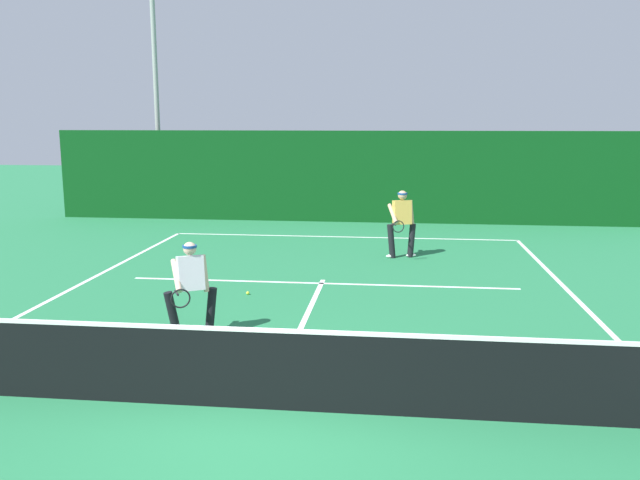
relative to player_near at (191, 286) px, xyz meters
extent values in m
plane|color=#247646|center=(1.63, -2.44, -0.83)|extent=(80.00, 80.00, 0.00)
cube|color=white|center=(1.63, 9.24, -0.83)|extent=(9.99, 0.10, 0.01)
cube|color=white|center=(1.63, 3.66, -0.83)|extent=(8.14, 0.10, 0.01)
cube|color=white|center=(1.63, 0.76, -0.83)|extent=(0.10, 6.40, 0.01)
cube|color=black|center=(1.63, -2.44, -0.36)|extent=(10.77, 0.02, 0.95)
cube|color=white|center=(1.63, -2.44, 0.14)|extent=(10.77, 0.03, 0.05)
cylinder|color=black|center=(0.26, 0.16, -0.45)|extent=(0.26, 0.23, 0.78)
cylinder|color=black|center=(-0.26, -0.13, -0.45)|extent=(0.30, 0.25, 0.78)
ellipsoid|color=white|center=(0.26, 0.16, -0.79)|extent=(0.28, 0.22, 0.09)
ellipsoid|color=white|center=(-0.26, -0.13, -0.79)|extent=(0.28, 0.22, 0.09)
cube|color=silver|center=(0.00, 0.01, 0.20)|extent=(0.49, 0.44, 0.56)
cylinder|color=beige|center=(0.19, 0.12, 0.18)|extent=(0.16, 0.15, 0.59)
cylinder|color=beige|center=(-0.19, -0.09, 0.18)|extent=(0.32, 0.47, 0.47)
sphere|color=beige|center=(0.00, 0.01, 0.59)|extent=(0.21, 0.21, 0.21)
cylinder|color=#19478C|center=(0.00, 0.01, 0.63)|extent=(0.30, 0.30, 0.04)
cylinder|color=black|center=(-0.12, -0.33, -0.03)|extent=(0.15, 0.24, 0.03)
torus|color=black|center=(0.05, -0.63, -0.03)|extent=(0.27, 0.16, 0.29)
cylinder|color=black|center=(3.56, 6.59, -0.41)|extent=(0.24, 0.21, 0.85)
cylinder|color=black|center=(3.06, 6.42, -0.41)|extent=(0.27, 0.22, 0.85)
ellipsoid|color=white|center=(3.56, 6.59, -0.79)|extent=(0.28, 0.19, 0.09)
ellipsoid|color=white|center=(3.06, 6.42, -0.79)|extent=(0.28, 0.19, 0.09)
cube|color=#E5B24C|center=(3.31, 6.51, 0.30)|extent=(0.50, 0.41, 0.61)
cylinder|color=tan|center=(3.54, 6.58, 0.28)|extent=(0.20, 0.15, 0.65)
cylinder|color=tan|center=(3.08, 6.43, 0.28)|extent=(0.28, 0.59, 0.45)
sphere|color=tan|center=(3.31, 6.51, 0.73)|extent=(0.23, 0.23, 0.23)
cylinder|color=#19478C|center=(3.31, 6.51, 0.77)|extent=(0.31, 0.31, 0.04)
cylinder|color=black|center=(3.12, 6.18, 0.05)|extent=(0.11, 0.26, 0.03)
torus|color=black|center=(3.23, 5.85, 0.05)|extent=(0.29, 0.12, 0.29)
sphere|color=#D1E033|center=(-0.12, -0.67, -0.80)|extent=(0.07, 0.07, 0.07)
sphere|color=#D1E033|center=(0.30, 2.59, -0.80)|extent=(0.07, 0.07, 0.07)
cube|color=#0A4014|center=(1.63, 12.15, 0.69)|extent=(20.21, 0.12, 3.04)
cylinder|color=#9EA39E|center=(-5.59, 13.88, 3.17)|extent=(0.18, 0.18, 8.02)
camera|label=1|loc=(3.14, -9.56, 2.54)|focal=36.61mm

